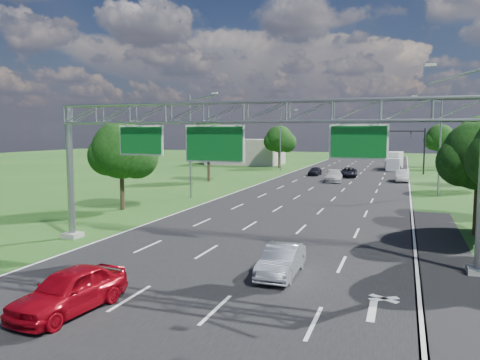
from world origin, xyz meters
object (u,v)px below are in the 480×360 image
at_px(red_coupe, 70,290).
at_px(box_truck, 394,161).
at_px(silver_sedan, 281,261).
at_px(traffic_signal, 400,140).
at_px(sign_gantry, 247,124).

distance_m(red_coupe, box_truck, 72.46).
xyz_separation_m(red_coupe, silver_sedan, (6.12, 6.70, -0.11)).
bearing_deg(traffic_signal, red_coupe, -99.55).
height_order(traffic_signal, silver_sedan, traffic_signal).
distance_m(sign_gantry, red_coupe, 12.10).
distance_m(traffic_signal, box_truck, 9.72).
height_order(sign_gantry, silver_sedan, sign_gantry).
distance_m(silver_sedan, box_truck, 65.21).
bearing_deg(sign_gantry, silver_sedan, -49.75).
distance_m(traffic_signal, silver_sedan, 56.54).
xyz_separation_m(traffic_signal, box_truck, (-0.95, 8.93, -3.73)).
bearing_deg(traffic_signal, silver_sedan, -94.53).
xyz_separation_m(traffic_signal, red_coupe, (-10.58, -62.88, -4.37)).
bearing_deg(sign_gantry, box_truck, 84.28).
bearing_deg(red_coupe, box_truck, 88.33).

